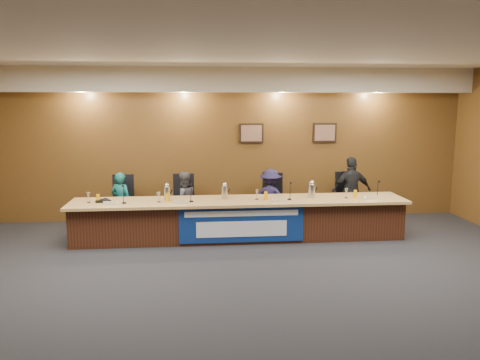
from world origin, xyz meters
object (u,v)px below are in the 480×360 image
(panelist_a, at_px, (121,202))
(panelist_c, at_px, (271,198))
(carafe_right, at_px, (312,191))
(office_chair_c, at_px, (270,203))
(office_chair_d, at_px, (349,201))
(panelist_d, at_px, (351,191))
(speakerphone, at_px, (104,201))
(banner, at_px, (242,224))
(panelist_b, at_px, (183,201))
(office_chair_b, at_px, (184,205))
(carafe_mid, at_px, (225,192))
(carafe_left, at_px, (167,193))
(dais_body, at_px, (240,220))
(office_chair_a, at_px, (122,206))

(panelist_a, distance_m, panelist_c, 2.95)
(carafe_right, bearing_deg, panelist_c, 130.75)
(panelist_c, relative_size, office_chair_c, 2.48)
(office_chair_d, bearing_deg, panelist_d, -104.31)
(speakerphone, bearing_deg, office_chair_c, 15.83)
(banner, relative_size, carafe_right, 8.66)
(panelist_b, bearing_deg, panelist_a, -22.89)
(banner, relative_size, office_chair_b, 4.58)
(panelist_a, xyz_separation_m, speakerphone, (-0.17, -0.78, 0.19))
(panelist_a, height_order, carafe_mid, panelist_a)
(panelist_a, xyz_separation_m, office_chair_c, (2.95, 0.10, -0.10))
(panelist_b, height_order, panelist_d, panelist_d)
(panelist_c, bearing_deg, speakerphone, 37.00)
(office_chair_c, height_order, carafe_left, carafe_left)
(panelist_a, relative_size, office_chair_c, 2.43)
(dais_body, xyz_separation_m, carafe_right, (1.34, -0.00, 0.53))
(office_chair_a, distance_m, office_chair_c, 2.95)
(banner, xyz_separation_m, speakerphone, (-2.42, 0.38, 0.40))
(banner, height_order, carafe_left, carafe_left)
(panelist_d, distance_m, office_chair_d, 0.25)
(panelist_c, bearing_deg, carafe_mid, 58.66)
(panelist_b, xyz_separation_m, office_chair_d, (3.41, 0.10, -0.10))
(panelist_c, distance_m, carafe_right, 1.03)
(office_chair_a, xyz_separation_m, office_chair_b, (1.21, 0.00, 0.00))
(office_chair_c, distance_m, carafe_mid, 1.32)
(panelist_c, xyz_separation_m, office_chair_c, (0.00, 0.10, -0.12))
(office_chair_b, relative_size, office_chair_c, 1.00)
(office_chair_b, bearing_deg, panelist_d, -1.19)
(office_chair_a, distance_m, carafe_right, 3.72)
(dais_body, distance_m, speakerphone, 2.46)
(banner, relative_size, speakerphone, 6.88)
(dais_body, distance_m, panelist_d, 2.50)
(carafe_left, bearing_deg, speakerphone, -178.13)
(office_chair_a, height_order, carafe_right, carafe_right)
(panelist_b, bearing_deg, office_chair_c, 160.40)
(panelist_a, distance_m, office_chair_d, 4.62)
(panelist_b, bearing_deg, office_chair_a, -27.62)
(dais_body, distance_m, carafe_left, 1.41)
(dais_body, relative_size, panelist_b, 5.18)
(panelist_c, bearing_deg, office_chair_c, -67.12)
(dais_body, relative_size, panelist_d, 4.24)
(panelist_a, bearing_deg, carafe_left, 164.90)
(dais_body, bearing_deg, carafe_mid, 169.75)
(carafe_left, bearing_deg, panelist_b, 70.26)
(dais_body, bearing_deg, panelist_b, 144.40)
(office_chair_b, bearing_deg, panelist_a, -174.78)
(office_chair_b, height_order, carafe_left, carafe_left)
(office_chair_a, bearing_deg, carafe_left, -41.42)
(carafe_right, bearing_deg, dais_body, 179.87)
(office_chair_a, relative_size, office_chair_c, 1.00)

